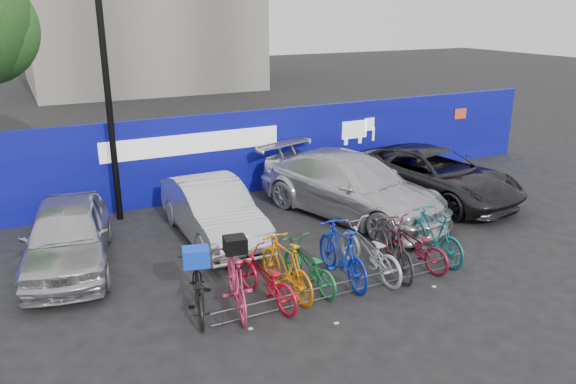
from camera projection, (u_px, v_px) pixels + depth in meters
ground at (335, 280)px, 11.21m from camera, size 100.00×100.00×0.00m
hoarding at (228, 154)px, 15.94m from camera, size 22.00×0.18×2.40m
lamppost at (108, 91)px, 13.43m from camera, size 0.25×0.50×6.11m
bike_rack at (351, 286)px, 10.65m from camera, size 5.60×0.03×0.30m
car_0 at (68, 235)px, 11.60m from camera, size 2.36×4.36×1.41m
car_1 at (213, 210)px, 13.08m from camera, size 1.47×4.15×1.36m
car_2 at (352, 186)px, 14.52m from camera, size 3.77×5.85×1.58m
car_3 at (433, 175)px, 15.77m from camera, size 3.31×5.48×1.42m
bike_0 at (198, 289)px, 9.88m from camera, size 1.02×1.86×0.93m
bike_1 at (236, 281)px, 9.97m from camera, size 0.90×1.95×1.13m
bike_2 at (266, 279)px, 10.22m from camera, size 0.98×1.94×0.97m
bike_3 at (286, 267)px, 10.52m from camera, size 0.68×1.91×1.13m
bike_4 at (309, 266)px, 10.80m from camera, size 0.79×1.81×0.92m
bike_5 at (342, 253)px, 11.01m from camera, size 0.68×2.02×1.20m
bike_6 at (369, 251)px, 11.29m from camera, size 0.80×2.06×1.07m
bike_7 at (393, 247)px, 11.36m from camera, size 0.91×1.97×1.14m
bike_8 at (414, 244)px, 11.72m from camera, size 0.95×1.91×0.96m
bike_9 at (434, 235)px, 12.00m from camera, size 0.55×1.89×1.13m
cargo_crate at (196, 257)px, 9.69m from camera, size 0.52×0.44×0.33m
cargo_topcase at (235, 245)px, 9.74m from camera, size 0.43×0.39×0.28m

